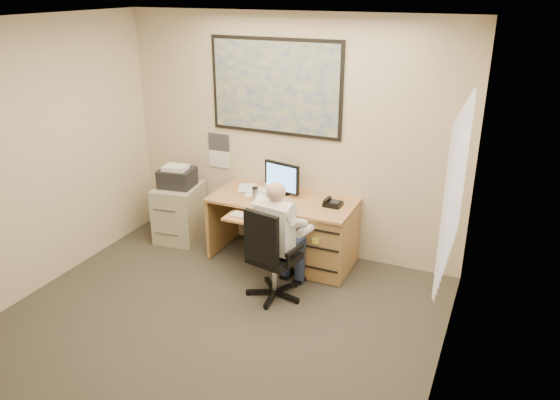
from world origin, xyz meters
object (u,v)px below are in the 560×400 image
at_px(filing_cabinet, 179,207).
at_px(office_chair, 274,272).
at_px(person, 276,240).
at_px(desk, 311,229).

relative_size(filing_cabinet, office_chair, 0.97).
relative_size(office_chair, person, 0.81).
bearing_deg(office_chair, person, 109.30).
bearing_deg(desk, office_chair, -96.36).
xyz_separation_m(desk, office_chair, (-0.09, -0.81, -0.15)).
bearing_deg(filing_cabinet, office_chair, -34.02).
height_order(desk, office_chair, desk).
distance_m(office_chair, person, 0.33).
relative_size(filing_cabinet, person, 0.78).
xyz_separation_m(filing_cabinet, person, (1.62, -0.72, 0.20)).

